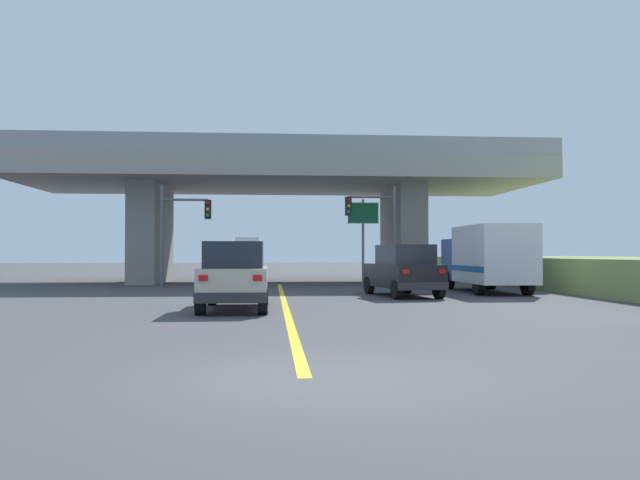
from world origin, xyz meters
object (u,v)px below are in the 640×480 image
Objects in this scene: suv_lead at (235,276)px; traffic_signal_farside at (179,223)px; traffic_signal_nearside at (377,222)px; semi_truck_distant at (248,254)px; suv_crossing at (403,271)px; highway_sign at (363,221)px; box_truck at (487,257)px.

traffic_signal_farside is (-3.50, 13.01, 2.16)m from suv_lead.
traffic_signal_nearside is 32.84m from semi_truck_distant.
traffic_signal_nearside reaches higher than traffic_signal_farside.
traffic_signal_farside is 0.79× the size of semi_truck_distant.
suv_crossing is 0.93× the size of traffic_signal_farside.
traffic_signal_farside is at bearing -164.98° from highway_sign.
highway_sign is (6.12, 15.59, 2.44)m from suv_lead.
box_truck is (4.15, 2.19, 0.51)m from suv_crossing.
traffic_signal_farside is at bearing -178.79° from traffic_signal_nearside.
suv_crossing is 0.74× the size of box_truck.
box_truck is 39.17m from semi_truck_distant.
traffic_signal_farside is (-13.87, 5.32, 1.65)m from box_truck.
traffic_signal_farside reaches higher than suv_lead.
semi_truck_distant is at bearing 85.90° from traffic_signal_farside.
traffic_signal_farside reaches higher than semi_truck_distant.
suv_crossing is 40.31m from semi_truck_distant.
traffic_signal_farside is at bearing -94.10° from semi_truck_distant.
semi_truck_distant is at bearing 91.52° from suv_lead.
highway_sign reaches higher than box_truck.
box_truck is at bearing -72.81° from semi_truck_distant.
traffic_signal_nearside reaches higher than suv_lead.
suv_crossing is at bearing -152.13° from box_truck.
highway_sign reaches higher than semi_truck_distant.
highway_sign is (-0.11, 10.10, 2.44)m from suv_crossing.
suv_lead is 0.97× the size of suv_crossing.
highway_sign is (9.61, 2.58, 0.27)m from traffic_signal_farside.
suv_crossing is 0.73× the size of semi_truck_distant.
suv_lead is 0.99× the size of highway_sign.
suv_lead is 8.30m from suv_crossing.
suv_lead is at bearing -74.95° from traffic_signal_farside.
traffic_signal_nearside is at bearing 124.99° from box_truck.
suv_lead is 13.65m from traffic_signal_farside.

